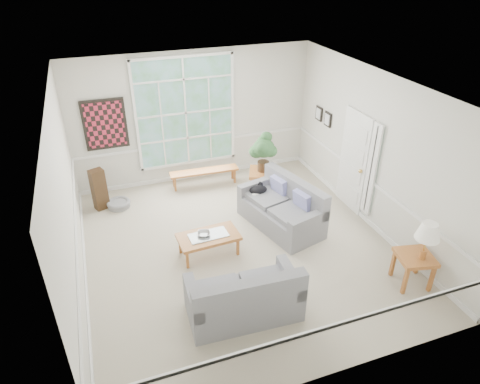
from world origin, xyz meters
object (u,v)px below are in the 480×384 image
at_px(loveseat_right, 281,205).
at_px(coffee_table, 209,245).
at_px(loveseat_front, 243,291).
at_px(end_table, 263,183).
at_px(side_table, 412,269).

height_order(loveseat_right, coffee_table, loveseat_right).
height_order(loveseat_right, loveseat_front, loveseat_right).
bearing_deg(loveseat_front, loveseat_right, 55.70).
bearing_deg(end_table, loveseat_right, -96.06).
xyz_separation_m(loveseat_front, coffee_table, (-0.09, 1.57, -0.25)).
distance_m(loveseat_front, coffee_table, 1.60).
bearing_deg(loveseat_right, end_table, 69.11).
bearing_deg(side_table, end_table, 109.03).
bearing_deg(side_table, loveseat_front, 173.95).
height_order(loveseat_front, side_table, loveseat_front).
bearing_deg(loveseat_front, end_table, 65.97).
bearing_deg(side_table, coffee_table, 147.40).
xyz_separation_m(loveseat_front, end_table, (1.64, 3.19, -0.15)).
xyz_separation_m(loveseat_right, side_table, (1.34, -2.27, -0.19)).
relative_size(loveseat_front, side_table, 2.93).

